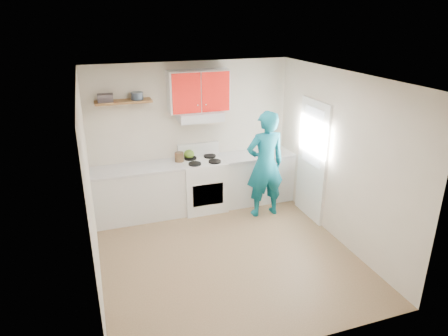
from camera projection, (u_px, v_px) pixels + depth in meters
name	position (u px, v px, depth m)	size (l,w,h in m)	color
floor	(226.00, 254.00, 5.99)	(3.80, 3.80, 0.00)	brown
ceiling	(227.00, 77.00, 5.05)	(3.60, 3.80, 0.04)	white
back_wall	(192.00, 135.00, 7.20)	(3.60, 0.04, 2.60)	beige
front_wall	(292.00, 243.00, 3.85)	(3.60, 0.04, 2.60)	beige
left_wall	(90.00, 190.00, 4.98)	(0.04, 3.80, 2.60)	beige
right_wall	(339.00, 158.00, 6.07)	(0.04, 3.80, 2.60)	beige
door	(312.00, 161.00, 6.77)	(0.05, 0.85, 2.05)	white
door_glass	(313.00, 137.00, 6.61)	(0.01, 0.55, 0.95)	white
counter_left	(139.00, 193.00, 6.93)	(1.52, 0.60, 0.90)	silver
counter_right	(256.00, 177.00, 7.58)	(1.32, 0.60, 0.90)	silver
stove	(203.00, 185.00, 7.24)	(0.76, 0.65, 0.92)	white
range_hood	(200.00, 116.00, 6.89)	(0.76, 0.44, 0.15)	silver
upper_cabinets	(198.00, 91.00, 6.79)	(1.02, 0.33, 0.70)	red
shelf	(123.00, 102.00, 6.46)	(0.90, 0.30, 0.04)	brown
books	(105.00, 98.00, 6.33)	(0.24, 0.17, 0.12)	#483F44
tin	(137.00, 96.00, 6.49)	(0.20, 0.20, 0.12)	#333D4C
kettle	(189.00, 154.00, 7.15)	(0.19, 0.19, 0.16)	#5B8425
crock	(179.00, 158.00, 7.01)	(0.16, 0.16, 0.19)	#493520
cutting_board	(255.00, 155.00, 7.37)	(0.31, 0.23, 0.02)	olive
silicone_mat	(275.00, 153.00, 7.50)	(0.33, 0.27, 0.01)	red
person	(265.00, 164.00, 6.85)	(0.68, 0.45, 1.87)	#0D6477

